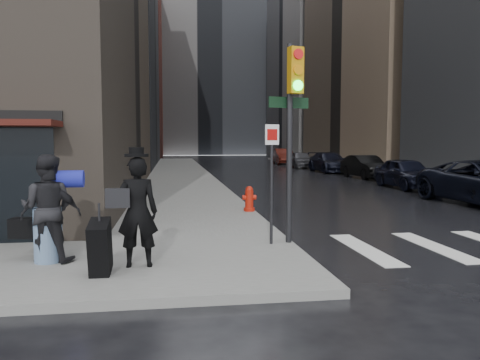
# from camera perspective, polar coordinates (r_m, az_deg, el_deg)

# --- Properties ---
(ground) EXTENTS (140.00, 140.00, 0.00)m
(ground) POSITION_cam_1_polar(r_m,az_deg,el_deg) (8.65, -4.50, -10.63)
(ground) COLOR black
(ground) RESTS_ON ground
(sidewalk_left) EXTENTS (4.00, 50.00, 0.15)m
(sidewalk_left) POSITION_cam_1_polar(r_m,az_deg,el_deg) (35.40, -7.39, 1.07)
(sidewalk_left) COLOR slate
(sidewalk_left) RESTS_ON ground
(sidewalk_right) EXTENTS (3.00, 50.00, 0.15)m
(sidewalk_right) POSITION_cam_1_polar(r_m,az_deg,el_deg) (38.08, 13.37, 1.23)
(sidewalk_right) COLOR slate
(sidewalk_right) RESTS_ON ground
(bldg_left_far) EXTENTS (22.00, 20.00, 26.00)m
(bldg_left_far) POSITION_cam_1_polar(r_m,az_deg,el_deg) (72.22, -18.61, 12.97)
(bldg_left_far) COLOR #5C291F
(bldg_left_far) RESTS_ON ground
(bldg_right_far) EXTENTS (22.00, 20.00, 25.00)m
(bldg_right_far) POSITION_cam_1_polar(r_m,az_deg,el_deg) (72.16, 13.73, 12.69)
(bldg_right_far) COLOR slate
(bldg_right_far) RESTS_ON ground
(bldg_distant) EXTENTS (40.00, 12.00, 32.00)m
(bldg_distant) POSITION_cam_1_polar(r_m,az_deg,el_deg) (87.65, -4.01, 13.67)
(bldg_distant) COLOR slate
(bldg_distant) RESTS_ON ground
(man_overcoat) EXTENTS (1.07, 1.04, 2.08)m
(man_overcoat) POSITION_cam_1_polar(r_m,az_deg,el_deg) (8.08, -13.27, -4.42)
(man_overcoat) COLOR black
(man_overcoat) RESTS_ON ground
(man_jeans) EXTENTS (1.35, 0.85, 1.91)m
(man_jeans) POSITION_cam_1_polar(r_m,az_deg,el_deg) (8.96, -22.47, -3.19)
(man_jeans) COLOR black
(man_jeans) RESTS_ON ground
(man_greycoat) EXTENTS (1.06, 0.62, 1.69)m
(man_greycoat) POSITION_cam_1_polar(r_m,az_deg,el_deg) (8.86, -22.03, -4.00)
(man_greycoat) COLOR black
(man_greycoat) RESTS_ON ground
(traffic_light) EXTENTS (1.01, 0.58, 4.14)m
(traffic_light) POSITION_cam_1_polar(r_m,az_deg,el_deg) (9.78, 6.16, 7.82)
(traffic_light) COLOR black
(traffic_light) RESTS_ON ground
(fire_hydrant) EXTENTS (0.43, 0.34, 0.77)m
(fire_hydrant) POSITION_cam_1_polar(r_m,az_deg,el_deg) (14.40, 1.13, -2.45)
(fire_hydrant) COLOR #B41A0B
(fire_hydrant) RESTS_ON ground
(parked_car_1) EXTENTS (1.83, 4.44, 1.50)m
(parked_car_1) POSITION_cam_1_polar(r_m,az_deg,el_deg) (24.32, 19.59, 0.80)
(parked_car_1) COLOR black
(parked_car_1) RESTS_ON ground
(parked_car_2) EXTENTS (1.75, 4.44, 1.44)m
(parked_car_2) POSITION_cam_1_polar(r_m,az_deg,el_deg) (30.12, 15.05, 1.55)
(parked_car_2) COLOR black
(parked_car_2) RESTS_ON ground
(parked_car_3) EXTENTS (2.19, 5.19, 1.50)m
(parked_car_3) POSITION_cam_1_polar(r_m,az_deg,el_deg) (35.78, 10.83, 2.14)
(parked_car_3) COLOR black
(parked_car_3) RESTS_ON ground
(parked_car_4) EXTENTS (1.96, 4.37, 1.46)m
(parked_car_4) POSITION_cam_1_polar(r_m,az_deg,el_deg) (41.52, 7.40, 2.50)
(parked_car_4) COLOR #434449
(parked_car_4) RESTS_ON ground
(parked_car_5) EXTENTS (2.01, 4.96, 1.60)m
(parked_car_5) POSITION_cam_1_polar(r_m,az_deg,el_deg) (47.46, 5.31, 2.87)
(parked_car_5) COLOR #3E120C
(parked_car_5) RESTS_ON ground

